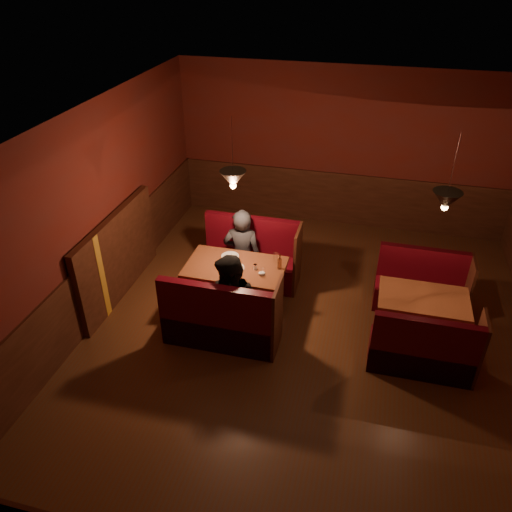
% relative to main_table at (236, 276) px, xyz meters
% --- Properties ---
extents(room, '(6.02, 7.02, 2.92)m').
position_rel_main_table_xyz_m(room, '(0.83, -0.39, 0.48)').
color(room, '#543420').
rests_on(room, ground).
extents(main_table, '(1.38, 0.84, 0.97)m').
position_rel_main_table_xyz_m(main_table, '(0.00, 0.00, 0.00)').
color(main_table, '#4F2B1A').
rests_on(main_table, ground).
extents(main_bench_far, '(1.52, 0.54, 1.04)m').
position_rel_main_table_xyz_m(main_bench_far, '(0.02, 0.78, -0.24)').
color(main_bench_far, '#500710').
rests_on(main_bench_far, ground).
extents(main_bench_near, '(1.52, 0.54, 1.04)m').
position_rel_main_table_xyz_m(main_bench_near, '(0.02, -0.79, -0.24)').
color(main_bench_near, '#500710').
rests_on(main_bench_near, ground).
extents(second_table, '(1.16, 0.74, 0.65)m').
position_rel_main_table_xyz_m(second_table, '(2.55, 0.02, -0.09)').
color(second_table, '#4F2B1A').
rests_on(second_table, ground).
extents(second_bench_far, '(1.28, 0.48, 0.91)m').
position_rel_main_table_xyz_m(second_bench_far, '(2.58, 0.71, -0.28)').
color(second_bench_far, '#500710').
rests_on(second_bench_far, ground).
extents(second_bench_near, '(1.28, 0.48, 0.91)m').
position_rel_main_table_xyz_m(second_bench_near, '(2.58, -0.67, -0.28)').
color(second_bench_near, '#500710').
rests_on(second_bench_near, ground).
extents(diner_a, '(0.62, 0.43, 1.61)m').
position_rel_main_table_xyz_m(diner_a, '(-0.11, 0.68, 0.24)').
color(diner_a, '#313237').
rests_on(diner_a, ground).
extents(diner_b, '(0.98, 0.89, 1.64)m').
position_rel_main_table_xyz_m(diner_b, '(0.14, -0.69, 0.25)').
color(diner_b, black).
rests_on(diner_b, ground).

